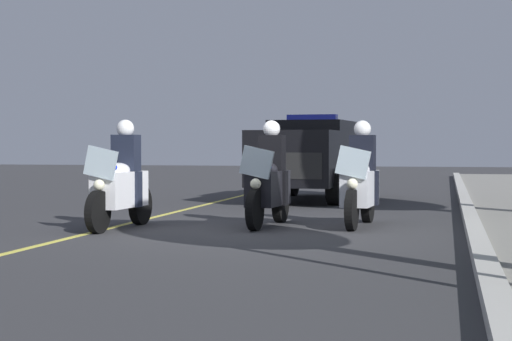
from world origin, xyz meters
TOP-DOWN VIEW (x-y plane):
  - ground_plane at (0.00, 0.00)m, footprint 80.00×80.00m
  - curb_strip at (0.00, 3.44)m, footprint 48.00×0.24m
  - lane_stripe_center at (0.00, -2.15)m, footprint 48.00×0.12m
  - police_motorcycle_lead_left at (0.33, -1.95)m, footprint 2.14×0.62m
  - police_motorcycle_lead_right at (-0.59, 0.23)m, footprint 2.14×0.62m
  - police_motorcycle_trailing at (-0.90, 1.68)m, footprint 2.14×0.62m
  - police_suv at (-7.24, -0.12)m, footprint 5.03×2.36m

SIDE VIEW (x-z plane):
  - ground_plane at x=0.00m, z-range 0.00..0.00m
  - lane_stripe_center at x=0.00m, z-range 0.00..0.01m
  - curb_strip at x=0.00m, z-range 0.00..0.15m
  - police_motorcycle_lead_left at x=0.33m, z-range -0.16..1.56m
  - police_motorcycle_lead_right at x=-0.59m, z-range -0.16..1.56m
  - police_motorcycle_trailing at x=-0.90m, z-range -0.16..1.56m
  - police_suv at x=-7.24m, z-range 0.04..2.09m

